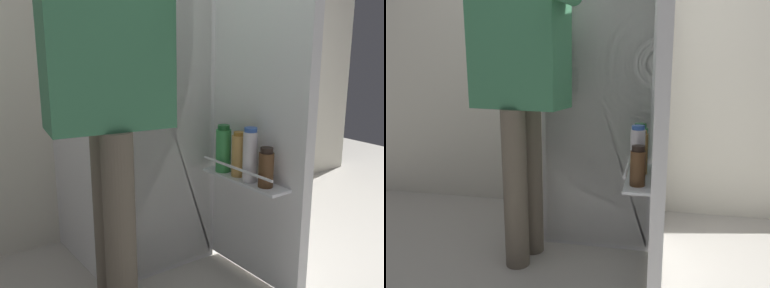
# 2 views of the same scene
# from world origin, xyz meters

# --- Properties ---
(ground_plane) EXTENTS (6.27, 6.27, 0.00)m
(ground_plane) POSITION_xyz_m (0.00, 0.00, 0.00)
(ground_plane) COLOR #B7B2A8
(kitchen_wall) EXTENTS (4.40, 0.10, 2.48)m
(kitchen_wall) POSITION_xyz_m (0.00, 0.92, 1.24)
(kitchen_wall) COLOR silver
(kitchen_wall) RESTS_ON ground_plane
(refrigerator) EXTENTS (0.65, 1.19, 1.77)m
(refrigerator) POSITION_xyz_m (0.03, 0.51, 0.88)
(refrigerator) COLOR white
(refrigerator) RESTS_ON ground_plane
(person) EXTENTS (0.55, 0.80, 1.60)m
(person) POSITION_xyz_m (-0.33, 0.06, 0.96)
(person) COLOR #665B4C
(person) RESTS_ON ground_plane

